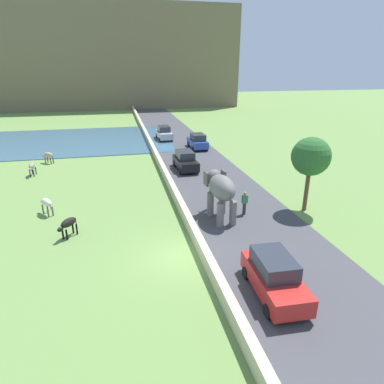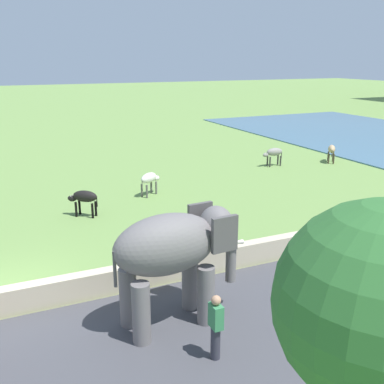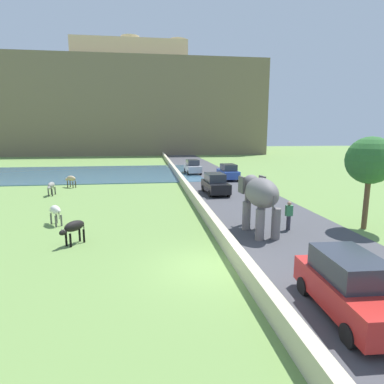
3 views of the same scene
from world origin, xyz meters
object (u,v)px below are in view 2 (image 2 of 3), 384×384
(cow_tan, at_px, (332,150))
(elephant, at_px, (175,250))
(cow_white, at_px, (149,179))
(cow_grey, at_px, (274,153))
(cow_black, at_px, (84,198))
(person_beside_elephant, at_px, (216,326))

(cow_tan, bearing_deg, elephant, -51.37)
(cow_white, bearing_deg, cow_grey, 106.85)
(cow_black, height_order, cow_grey, same)
(cow_white, distance_m, cow_grey, 9.61)
(cow_black, distance_m, cow_grey, 13.56)
(elephant, xyz_separation_m, cow_grey, (-13.77, 12.36, -1.20))
(cow_tan, height_order, cow_grey, same)
(cow_white, bearing_deg, person_beside_elephant, -12.88)
(cow_tan, xyz_separation_m, cow_white, (2.09, -13.21, 0.00))
(elephant, distance_m, person_beside_elephant, 2.12)
(person_beside_elephant, xyz_separation_m, cow_grey, (-15.53, 12.12, -0.04))
(cow_tan, bearing_deg, person_beside_elephant, -47.38)
(cow_grey, bearing_deg, person_beside_elephant, -37.96)
(cow_white, relative_size, cow_black, 1.04)
(cow_white, bearing_deg, elephant, -16.03)
(cow_tan, xyz_separation_m, cow_black, (3.87, -16.78, 0.00))
(cow_tan, distance_m, cow_white, 13.37)
(elephant, xyz_separation_m, person_beside_elephant, (1.76, 0.24, -1.16))
(elephant, height_order, person_beside_elephant, elephant)
(person_beside_elephant, bearing_deg, elephant, -172.19)
(elephant, distance_m, cow_tan, 20.98)
(elephant, relative_size, cow_white, 2.63)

